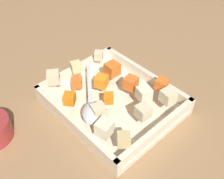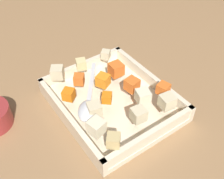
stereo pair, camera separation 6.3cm
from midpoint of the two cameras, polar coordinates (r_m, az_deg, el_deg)
name	(u,v)px [view 1 (the left image)]	position (r m, az deg, el deg)	size (l,w,h in m)	color
ground_plane	(116,103)	(0.68, -1.79, -3.12)	(4.00, 4.00, 0.00)	#936D47
baking_dish	(112,102)	(0.66, -2.74, -2.75)	(0.30, 0.25, 0.04)	beige
carrot_chunk_back_center	(112,69)	(0.68, -2.59, 4.27)	(0.03, 0.03, 0.03)	orange
carrot_chunk_heap_top	(77,82)	(0.66, -10.22, 1.38)	(0.02, 0.02, 0.02)	orange
carrot_chunk_corner_ne	(162,84)	(0.65, 7.82, 1.02)	(0.03, 0.03, 0.03)	orange
carrot_chunk_heap_side	(131,83)	(0.64, 1.23, 1.32)	(0.03, 0.03, 0.03)	orange
carrot_chunk_corner_nw	(101,81)	(0.65, -5.05, 1.66)	(0.03, 0.03, 0.03)	orange
carrot_chunk_near_spoon	(69,99)	(0.62, -11.95, -2.03)	(0.03, 0.03, 0.03)	orange
carrot_chunk_under_handle	(109,98)	(0.61, -3.69, -1.98)	(0.02, 0.02, 0.02)	orange
potato_chunk_center	(144,93)	(0.62, 3.91, -0.94)	(0.03, 0.03, 0.03)	beige
potato_chunk_mid_left	(99,55)	(0.74, -5.31, 7.17)	(0.02, 0.02, 0.02)	beige
potato_chunk_far_left	(124,140)	(0.53, -0.93, -10.81)	(0.03, 0.03, 0.03)	tan
potato_chunk_corner_sw	(168,96)	(0.62, 9.00, -1.54)	(0.03, 0.03, 0.03)	beige
potato_chunk_far_right	(104,128)	(0.55, -4.95, -8.32)	(0.03, 0.03, 0.03)	beige
potato_chunk_mid_right	(99,111)	(0.58, -5.97, -4.71)	(0.03, 0.03, 0.03)	beige
potato_chunk_rim_edge	(143,111)	(0.58, 3.55, -4.84)	(0.03, 0.03, 0.03)	beige
potato_chunk_near_right	(53,77)	(0.68, -15.00, 2.38)	(0.03, 0.03, 0.03)	beige
potato_chunk_front_center	(76,67)	(0.70, -10.24, 4.66)	(0.03, 0.03, 0.03)	#E0CC89
serving_spoon	(91,109)	(0.60, -7.57, -4.24)	(0.18, 0.15, 0.02)	silver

